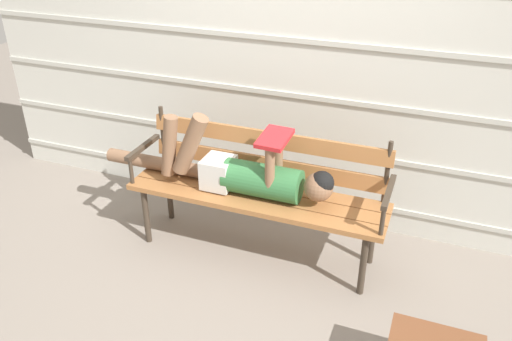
% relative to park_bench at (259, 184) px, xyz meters
% --- Properties ---
extents(ground_plane, '(12.00, 12.00, 0.00)m').
position_rel_park_bench_xyz_m(ground_plane, '(-0.00, -0.16, -0.52)').
color(ground_plane, gray).
extents(house_siding, '(5.05, 0.08, 2.37)m').
position_rel_park_bench_xyz_m(house_siding, '(-0.00, 0.55, 0.66)').
color(house_siding, beige).
rests_on(house_siding, ground).
extents(park_bench, '(1.77, 0.45, 0.91)m').
position_rel_park_bench_xyz_m(park_bench, '(0.00, 0.00, 0.00)').
color(park_bench, '#9E6638').
rests_on(park_bench, ground).
extents(reclining_person, '(1.72, 0.26, 0.55)m').
position_rel_park_bench_xyz_m(reclining_person, '(-0.11, -0.07, 0.11)').
color(reclining_person, '#33703D').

